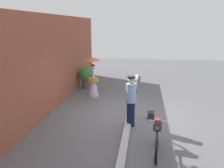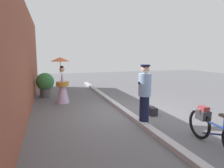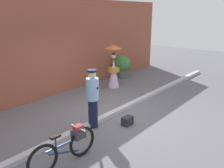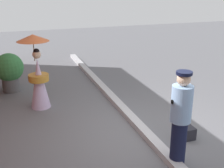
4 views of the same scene
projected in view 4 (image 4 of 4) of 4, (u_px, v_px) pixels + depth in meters
ground_plane at (145, 135)px, 5.85m from camera, size 30.00×30.00×0.00m
sidewalk_curb at (145, 133)px, 5.83m from camera, size 14.00×0.20×0.12m
person_officer at (180, 117)px, 4.64m from camera, size 0.34×0.38×1.65m
person_with_parasol at (38, 73)px, 6.92m from camera, size 0.75×0.75×1.81m
potted_plant_by_door at (10, 70)px, 8.11m from camera, size 0.82×0.80×1.10m
backpack_on_pavement at (187, 132)px, 5.74m from camera, size 0.33×0.22×0.24m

